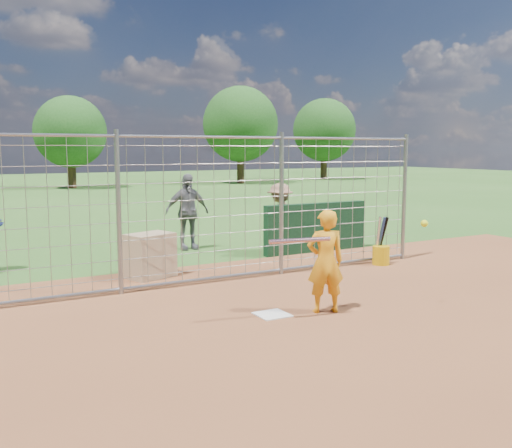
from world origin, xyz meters
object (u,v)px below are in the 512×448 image
bystander_c (280,218)px  batter (325,261)px  bucket_with_bats (381,253)px  bystander_b (187,212)px  equipment_bin (150,256)px

bystander_c → batter: bearing=48.4°
bystander_c → bucket_with_bats: bearing=96.5°
bystander_b → equipment_bin: (-1.70, -2.40, -0.47)m
bystander_b → bucket_with_bats: bystander_b is taller
equipment_bin → batter: bearing=-85.8°
bystander_c → equipment_bin: (-3.39, -1.08, -0.37)m
bystander_b → equipment_bin: size_ratio=2.19×
bucket_with_bats → bystander_c: bearing=114.1°
batter → bucket_with_bats: bearing=-125.5°
batter → bucket_with_bats: batter is taller
bystander_b → bucket_with_bats: (2.69, -3.55, -0.63)m
bystander_b → bystander_c: 2.15m
bystander_b → bucket_with_bats: size_ratio=1.79×
bystander_b → batter: bearing=-89.6°
batter → equipment_bin: bearing=-48.7°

